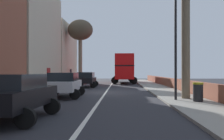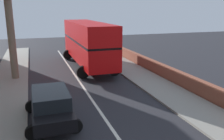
% 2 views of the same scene
% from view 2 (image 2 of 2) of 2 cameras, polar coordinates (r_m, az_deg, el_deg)
% --- Properties ---
extents(double_decker_bus, '(3.58, 11.29, 4.06)m').
position_cam_2_polar(double_decker_bus, '(22.18, -5.88, 6.82)').
color(double_decker_bus, red).
rests_on(double_decker_bus, ground).
extents(parked_car_black_left_1, '(2.41, 4.58, 1.64)m').
position_cam_2_polar(parked_car_black_left_1, '(11.65, -14.33, -7.84)').
color(parked_car_black_left_1, black).
rests_on(parked_car_black_left_1, ground).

